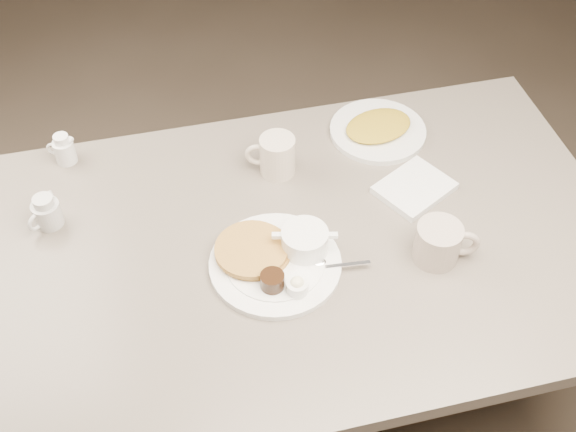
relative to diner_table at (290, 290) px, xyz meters
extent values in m
cube|color=#4C3F33|center=(0.00, 0.00, -0.59)|extent=(7.00, 8.00, 0.02)
cube|color=slate|center=(0.00, 0.00, 0.15)|extent=(1.50, 0.90, 0.04)
cylinder|color=black|center=(0.00, 0.00, -0.21)|extent=(0.14, 0.14, 0.69)
cylinder|color=black|center=(0.00, 0.00, -0.57)|extent=(0.56, 0.56, 0.03)
cylinder|color=white|center=(-0.05, -0.05, 0.18)|extent=(0.34, 0.34, 0.01)
cylinder|color=white|center=(-0.05, -0.05, 0.19)|extent=(0.26, 0.26, 0.00)
cylinder|color=#BA8636|center=(-0.08, -0.02, 0.19)|extent=(0.20, 0.20, 0.01)
cylinder|color=#BA8636|center=(-0.09, -0.02, 0.20)|extent=(0.19, 0.19, 0.01)
cylinder|color=white|center=(0.02, -0.03, 0.21)|extent=(0.12, 0.12, 0.05)
cube|color=white|center=(-0.03, -0.02, 0.23)|extent=(0.02, 0.02, 0.01)
cube|color=white|center=(0.08, -0.05, 0.23)|extent=(0.02, 0.02, 0.01)
ellipsoid|color=white|center=(0.01, -0.03, 0.22)|extent=(0.05, 0.05, 0.03)
ellipsoid|color=white|center=(0.04, -0.04, 0.22)|extent=(0.05, 0.05, 0.02)
cylinder|color=black|center=(-0.07, -0.12, 0.20)|extent=(0.06, 0.06, 0.04)
cylinder|color=white|center=(-0.02, -0.14, 0.20)|extent=(0.06, 0.06, 0.03)
ellipsoid|color=#FFF7C6|center=(-0.02, -0.14, 0.21)|extent=(0.03, 0.03, 0.02)
cube|color=white|center=(0.10, -0.10, 0.19)|extent=(0.11, 0.02, 0.00)
ellipsoid|color=white|center=(0.04, -0.08, 0.19)|extent=(0.04, 0.03, 0.01)
cylinder|color=#B6A698|center=(0.30, -0.11, 0.21)|extent=(0.12, 0.12, 0.09)
cylinder|color=black|center=(0.30, -0.11, 0.25)|extent=(0.10, 0.10, 0.01)
torus|color=#B6A698|center=(0.35, -0.12, 0.21)|extent=(0.07, 0.03, 0.07)
cube|color=white|center=(0.32, 0.09, 0.18)|extent=(0.21, 0.20, 0.02)
cylinder|color=beige|center=(0.03, 0.23, 0.22)|extent=(0.11, 0.11, 0.10)
torus|color=beige|center=(-0.02, 0.25, 0.22)|extent=(0.06, 0.03, 0.06)
cylinder|color=silver|center=(-0.51, 0.19, 0.20)|extent=(0.08, 0.08, 0.06)
cylinder|color=silver|center=(-0.51, 0.19, 0.24)|extent=(0.06, 0.06, 0.02)
cone|color=silver|center=(-0.50, 0.21, 0.24)|extent=(0.03, 0.03, 0.02)
torus|color=silver|center=(-0.54, 0.16, 0.20)|extent=(0.04, 0.04, 0.05)
cylinder|color=white|center=(-0.47, 0.39, 0.20)|extent=(0.06, 0.06, 0.06)
cylinder|color=white|center=(-0.47, 0.39, 0.24)|extent=(0.04, 0.04, 0.02)
cone|color=white|center=(-0.45, 0.38, 0.24)|extent=(0.02, 0.02, 0.02)
torus|color=white|center=(-0.50, 0.40, 0.20)|extent=(0.04, 0.02, 0.04)
cylinder|color=white|center=(0.31, 0.31, 0.18)|extent=(0.30, 0.30, 0.01)
ellipsoid|color=gold|center=(0.31, 0.31, 0.19)|extent=(0.21, 0.17, 0.02)
camera|label=1|loc=(-0.25, -1.01, 1.39)|focal=45.21mm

